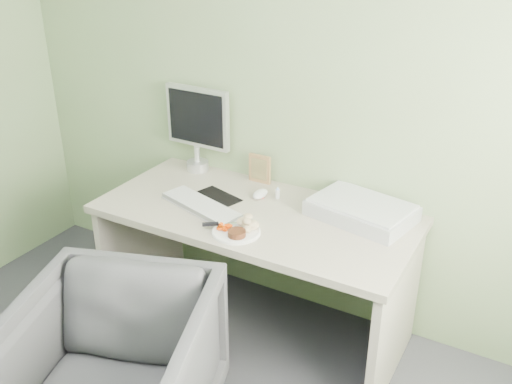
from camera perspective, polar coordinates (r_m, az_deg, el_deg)
The scene contains 15 objects.
wall_back at distance 2.95m, azimuth 3.55°, elevation 11.78°, with size 3.50×3.50×0.00m, color #82A070.
desk at distance 2.95m, azimuth -0.08°, elevation -5.11°, with size 1.60×0.75×0.73m.
plate at distance 2.67m, azimuth -1.99°, elevation -4.01°, with size 0.23×0.23×0.01m, color white.
steak at distance 2.62m, azimuth -1.94°, elevation -4.14°, with size 0.08×0.08×0.03m, color black.
potato_pile at distance 2.67m, azimuth -0.81°, elevation -3.09°, with size 0.10×0.08×0.06m, color #A47B4F.
carrot_heap at distance 2.67m, azimuth -3.21°, elevation -3.47°, with size 0.05×0.05×0.04m, color #FF4A05.
steak_knife at distance 2.70m, azimuth -3.91°, elevation -3.20°, with size 0.17×0.13×0.01m.
mousepad at distance 2.99m, azimuth -4.48°, elevation -0.72°, with size 0.25×0.22×0.00m, color black.
keyboard at distance 2.90m, azimuth -5.51°, elevation -1.34°, with size 0.47×0.14×0.02m, color white.
computer_mouse at distance 2.99m, azimuth 0.42°, elevation -0.20°, with size 0.06×0.11×0.04m, color white.
photo_frame at distance 3.15m, azimuth 0.37°, elevation 2.34°, with size 0.13×0.02×0.16m, color #8C5C41.
eyedrop_bottle at distance 2.98m, azimuth 2.18°, elevation -0.10°, with size 0.02×0.02×0.07m.
scanner at distance 2.83m, azimuth 10.50°, elevation -1.88°, with size 0.48×0.32×0.07m, color silver.
monitor at distance 3.27m, azimuth -5.87°, elevation 6.76°, with size 0.41×0.13×0.49m.
desk_chair at distance 2.54m, azimuth -13.83°, elevation -17.17°, with size 0.77×0.79×0.72m, color #36363B.
Camera 1 is at (1.24, -0.59, 2.06)m, focal length 40.00 mm.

